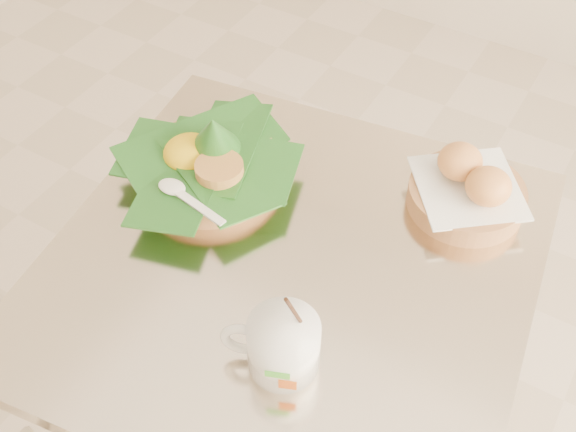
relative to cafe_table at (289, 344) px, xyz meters
The scene contains 5 objects.
floor 0.56m from the cafe_table, 168.86° to the left, with size 3.60×3.60×0.00m, color beige.
cafe_table is the anchor object (origin of this frame).
rice_basket 0.34m from the cafe_table, 156.51° to the left, with size 0.29×0.29×0.15m.
bread_basket 0.40m from the cafe_table, 53.72° to the left, with size 0.22×0.22×0.10m.
coffee_mug 0.31m from the cafe_table, 62.94° to the right, with size 0.13×0.10×0.16m.
Camera 1 is at (0.53, -0.61, 1.59)m, focal length 45.00 mm.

